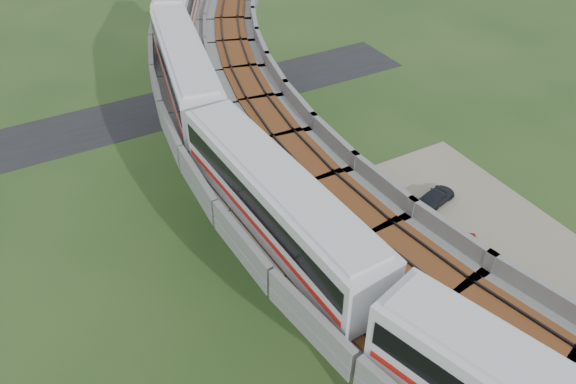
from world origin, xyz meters
name	(u,v)px	position (x,y,z in m)	size (l,w,h in m)	color
ground	(289,314)	(0.00, 0.00, 0.00)	(160.00, 160.00, 0.00)	#28471C
dirt_lot	(469,259)	(14.00, -2.00, 0.02)	(18.00, 26.00, 0.04)	gray
asphalt_road	(146,113)	(0.00, 30.00, 0.01)	(60.00, 8.00, 0.03)	#232326
viaduct	(347,188)	(3.84, 0.00, 9.05)	(19.58, 73.98, 11.40)	#99968E
metro_train	(261,122)	(0.50, 4.24, 12.31)	(12.64, 61.17, 3.64)	silver
fence	(408,255)	(9.75, 0.00, 0.75)	(3.87, 38.73, 1.50)	#2D382D
tree_0	(271,100)	(11.16, 23.62, 1.59)	(2.16, 2.16, 2.51)	#382314
tree_1	(284,125)	(9.36, 17.68, 2.32)	(2.25, 2.25, 3.28)	#382314
tree_2	(306,159)	(8.51, 12.28, 2.08)	(2.08, 2.08, 2.97)	#382314
tree_3	(323,186)	(7.65, 8.16, 2.30)	(2.88, 2.88, 3.53)	#382314
tree_4	(369,255)	(6.45, 0.32, 2.03)	(2.56, 2.56, 3.12)	#382314
tree_5	(425,300)	(7.31, -4.57, 1.83)	(2.12, 2.12, 2.74)	#382314
tree_6	(504,367)	(8.00, -10.53, 1.78)	(2.13, 2.13, 2.69)	#382314
car_white	(528,303)	(13.90, -7.38, 0.65)	(1.44, 3.57, 1.22)	white
car_red	(467,251)	(13.83, -1.76, 0.65)	(1.29, 3.69, 1.22)	maroon
car_dark	(435,197)	(16.08, 4.27, 0.63)	(1.66, 4.08, 1.19)	black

